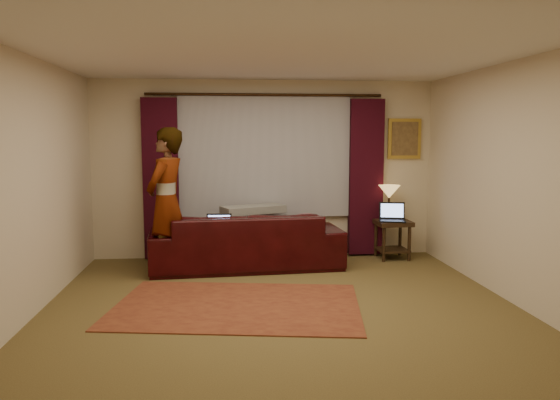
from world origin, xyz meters
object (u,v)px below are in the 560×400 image
object	(u,v)px
sofa	(246,230)
laptop_table	(392,212)
person	(166,202)
laptop_sofa	(218,225)
tiffany_lamp	(389,202)
end_table	(392,239)

from	to	relation	value
sofa	laptop_table	distance (m)	2.13
person	laptop_sofa	bearing A→B (deg)	115.99
tiffany_lamp	person	bearing A→B (deg)	-167.14
tiffany_lamp	laptop_sofa	bearing A→B (deg)	-164.80
person	tiffany_lamp	bearing A→B (deg)	125.18
sofa	tiffany_lamp	xyz separation A→B (m)	(2.12, 0.41, 0.30)
laptop_table	laptop_sofa	bearing A→B (deg)	-155.26
person	laptop_table	bearing A→B (deg)	121.92
person	end_table	bearing A→B (deg)	123.44
tiffany_lamp	laptop_table	bearing A→B (deg)	-90.34
laptop_table	end_table	bearing A→B (deg)	82.72
laptop_table	person	distance (m)	3.20
laptop_sofa	tiffany_lamp	bearing A→B (deg)	18.83
end_table	laptop_table	size ratio (longest dim) A/B	1.42
tiffany_lamp	end_table	bearing A→B (deg)	-69.74
sofa	end_table	distance (m)	2.19
laptop_sofa	end_table	size ratio (longest dim) A/B	0.64
laptop_table	person	size ratio (longest dim) A/B	0.21
laptop_sofa	tiffany_lamp	world-z (taller)	tiffany_lamp
end_table	tiffany_lamp	xyz separation A→B (m)	(-0.03, 0.09, 0.54)
end_table	laptop_table	xyz separation A→B (m)	(-0.04, -0.09, 0.42)
tiffany_lamp	sofa	bearing A→B (deg)	-169.04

